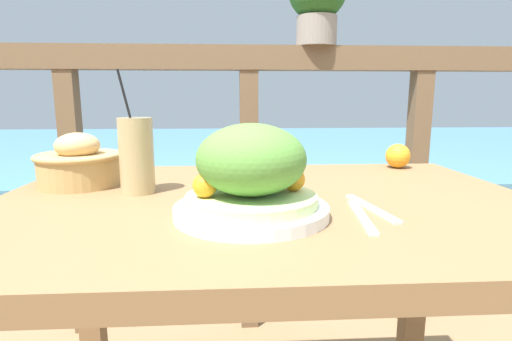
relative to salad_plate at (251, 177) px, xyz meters
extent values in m
cube|color=olive|center=(0.03, 0.13, -0.09)|extent=(1.08, 0.76, 0.04)
cube|color=olive|center=(-0.45, 0.45, -0.47)|extent=(0.06, 0.06, 0.72)
cube|color=olive|center=(0.52, 0.45, -0.47)|extent=(0.06, 0.06, 0.72)
cube|color=brown|center=(0.03, 0.91, 0.27)|extent=(2.80, 0.08, 0.09)
cube|color=brown|center=(-0.65, 0.91, -0.30)|extent=(0.07, 0.07, 1.06)
cube|color=brown|center=(0.03, 0.91, -0.30)|extent=(0.07, 0.07, 1.06)
cube|color=brown|center=(0.72, 0.91, -0.30)|extent=(0.07, 0.07, 1.06)
cube|color=teal|center=(0.03, 3.41, -0.59)|extent=(12.00, 4.00, 0.48)
cylinder|color=white|center=(0.00, 0.00, -0.06)|extent=(0.26, 0.26, 0.02)
cylinder|color=#C6DB8E|center=(0.00, 0.00, -0.04)|extent=(0.22, 0.22, 0.02)
ellipsoid|color=#568E38|center=(0.00, 0.00, 0.03)|extent=(0.18, 0.18, 0.12)
sphere|color=orange|center=(0.07, 0.02, -0.01)|extent=(0.04, 0.04, 0.04)
sphere|color=orange|center=(-0.08, -0.02, -0.01)|extent=(0.04, 0.04, 0.04)
cylinder|color=tan|center=(-0.23, 0.18, 0.01)|extent=(0.07, 0.07, 0.16)
cylinder|color=black|center=(-0.23, 0.17, 0.08)|extent=(0.06, 0.03, 0.21)
cylinder|color=tan|center=(-0.38, 0.26, -0.03)|extent=(0.18, 0.18, 0.07)
torus|color=tan|center=(-0.38, 0.26, 0.00)|extent=(0.19, 0.19, 0.01)
ellipsoid|color=tan|center=(-0.38, 0.26, 0.02)|extent=(0.10, 0.10, 0.06)
cylinder|color=gray|center=(0.29, 0.91, 0.37)|extent=(0.15, 0.15, 0.11)
cube|color=silver|center=(0.18, -0.02, -0.07)|extent=(0.04, 0.18, 0.00)
cube|color=silver|center=(0.22, 0.03, -0.07)|extent=(0.04, 0.18, 0.00)
sphere|color=orange|center=(0.44, 0.44, -0.03)|extent=(0.07, 0.07, 0.07)
camera|label=1|loc=(-0.03, -0.65, 0.13)|focal=28.00mm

